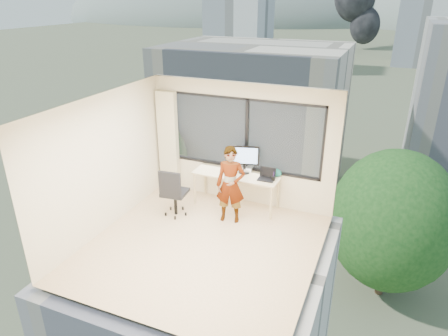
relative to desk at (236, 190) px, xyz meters
The scene contains 24 objects.
floor 1.70m from the desk, 90.00° to the right, with size 4.00×4.00×0.01m, color beige.
ceiling 2.78m from the desk, 90.00° to the right, with size 4.00×4.00×0.01m, color white.
wall_front 3.78m from the desk, 90.00° to the right, with size 4.00×0.01×2.60m, color beige.
wall_left 2.76m from the desk, 140.31° to the right, with size 0.01×4.00×2.60m, color beige.
wall_right 2.76m from the desk, 39.69° to the right, with size 0.01×4.00×2.60m, color beige.
window_wall 1.20m from the desk, 81.63° to the left, with size 3.30×0.16×1.55m, color black, non-canonical shape.
curtain 1.90m from the desk, behind, with size 0.45×0.14×2.30m, color beige.
desk is the anchor object (origin of this frame).
chair 1.31m from the desk, 141.49° to the right, with size 0.54×0.54×1.06m, color black, non-canonical shape.
person 0.73m from the desk, 79.44° to the right, with size 0.57×0.37×1.56m, color #2D2D33.
monitor 0.70m from the desk, 45.88° to the left, with size 0.60×0.13×0.60m, color black, non-canonical shape.
game_console 0.49m from the desk, 70.36° to the left, with size 0.33×0.27×0.08m, color white.
laptop 0.82m from the desk, ahead, with size 0.33×0.35×0.21m, color black, non-canonical shape.
cellphone 0.43m from the desk, 164.62° to the right, with size 0.11×0.05×0.01m, color black.
pen_cup 0.90m from the desk, ahead, with size 0.07×0.07×0.09m, color black.
handbag 0.94m from the desk, 13.45° to the left, with size 0.23×0.12×0.18m, color #0D5251.
exterior_ground 119.21m from the desk, 90.00° to the left, with size 400.00×400.00×0.04m, color #515B3D.
near_bldg_a 30.64m from the desk, 107.62° to the left, with size 16.00×12.00×14.00m, color beige.
far_tower_a 99.69m from the desk, 110.55° to the left, with size 14.00×14.00×28.00m, color silver.
far_tower_b 118.61m from the desk, 86.13° to the left, with size 13.00×13.00×30.00m, color silver.
far_tower_d 160.05m from the desk, 112.02° to the left, with size 16.00×14.00×22.00m, color silver.
hill_a 340.51m from the desk, 110.65° to the left, with size 288.00×216.00×90.00m, color slate.
tree_a 27.88m from the desk, 128.19° to the left, with size 7.00×7.00×8.00m, color #174416, non-canonical shape.
tree_b 19.51m from the desk, 76.24° to the left, with size 7.60×7.60×9.00m, color #174416, non-canonical shape.
Camera 1 is at (2.71, -5.50, 4.21)m, focal length 32.32 mm.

